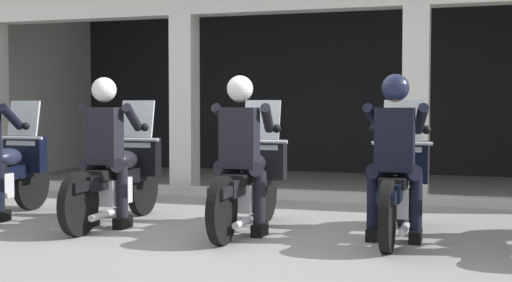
{
  "coord_description": "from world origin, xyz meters",
  "views": [
    {
      "loc": [
        2.23,
        -6.87,
        1.29
      ],
      "look_at": [
        0.0,
        0.26,
        0.91
      ],
      "focal_mm": 49.5,
      "sensor_mm": 36.0,
      "label": 1
    }
  ],
  "objects_px": {
    "motorcycle_right": "(398,186)",
    "police_officer_right": "(395,143)",
    "motorcycle_center": "(249,182)",
    "motorcycle_left": "(119,178)",
    "motorcycle_far_left": "(1,174)",
    "police_officer_left": "(105,139)",
    "police_officer_center": "(240,141)"
  },
  "relations": [
    {
      "from": "motorcycle_left",
      "to": "police_officer_center",
      "type": "xyz_separation_m",
      "value": [
        1.5,
        -0.27,
        0.44
      ]
    },
    {
      "from": "police_officer_center",
      "to": "police_officer_right",
      "type": "relative_size",
      "value": 1.0
    },
    {
      "from": "police_officer_center",
      "to": "police_officer_right",
      "type": "distance_m",
      "value": 1.51
    },
    {
      "from": "police_officer_center",
      "to": "motorcycle_left",
      "type": "bearing_deg",
      "value": 166.19
    },
    {
      "from": "motorcycle_far_left",
      "to": "police_officer_left",
      "type": "bearing_deg",
      "value": -19.68
    },
    {
      "from": "motorcycle_right",
      "to": "police_officer_right",
      "type": "relative_size",
      "value": 1.29
    },
    {
      "from": "motorcycle_far_left",
      "to": "police_officer_left",
      "type": "xyz_separation_m",
      "value": [
        1.5,
        -0.25,
        0.44
      ]
    },
    {
      "from": "police_officer_right",
      "to": "motorcycle_left",
      "type": "bearing_deg",
      "value": 174.56
    },
    {
      "from": "motorcycle_left",
      "to": "police_officer_right",
      "type": "bearing_deg",
      "value": -6.05
    },
    {
      "from": "motorcycle_center",
      "to": "police_officer_right",
      "type": "distance_m",
      "value": 1.57
    },
    {
      "from": "police_officer_right",
      "to": "motorcycle_right",
      "type": "bearing_deg",
      "value": 87.47
    },
    {
      "from": "police_officer_left",
      "to": "motorcycle_center",
      "type": "height_order",
      "value": "police_officer_left"
    },
    {
      "from": "motorcycle_left",
      "to": "police_officer_right",
      "type": "relative_size",
      "value": 1.29
    },
    {
      "from": "motorcycle_center",
      "to": "police_officer_center",
      "type": "xyz_separation_m",
      "value": [
        -0.0,
        -0.28,
        0.44
      ]
    },
    {
      "from": "police_officer_left",
      "to": "police_officer_right",
      "type": "distance_m",
      "value": 3.0
    },
    {
      "from": "motorcycle_left",
      "to": "motorcycle_center",
      "type": "height_order",
      "value": "same"
    },
    {
      "from": "police_officer_left",
      "to": "police_officer_right",
      "type": "xyz_separation_m",
      "value": [
        3.0,
        0.12,
        0.0
      ]
    },
    {
      "from": "motorcycle_center",
      "to": "motorcycle_right",
      "type": "relative_size",
      "value": 1.0
    },
    {
      "from": "motorcycle_far_left",
      "to": "motorcycle_right",
      "type": "xyz_separation_m",
      "value": [
        4.5,
        0.15,
        0.0
      ]
    },
    {
      "from": "motorcycle_far_left",
      "to": "motorcycle_center",
      "type": "distance_m",
      "value": 3.0
    },
    {
      "from": "motorcycle_right",
      "to": "police_officer_right",
      "type": "bearing_deg",
      "value": -92.53
    },
    {
      "from": "motorcycle_far_left",
      "to": "motorcycle_left",
      "type": "xyz_separation_m",
      "value": [
        1.5,
        0.03,
        0.0
      ]
    },
    {
      "from": "motorcycle_far_left",
      "to": "motorcycle_center",
      "type": "relative_size",
      "value": 1.0
    },
    {
      "from": "police_officer_left",
      "to": "police_officer_center",
      "type": "distance_m",
      "value": 1.5
    },
    {
      "from": "police_officer_center",
      "to": "motorcycle_right",
      "type": "relative_size",
      "value": 0.78
    },
    {
      "from": "motorcycle_far_left",
      "to": "motorcycle_center",
      "type": "height_order",
      "value": "same"
    },
    {
      "from": "motorcycle_center",
      "to": "motorcycle_right",
      "type": "bearing_deg",
      "value": 0.65
    },
    {
      "from": "motorcycle_center",
      "to": "police_officer_right",
      "type": "height_order",
      "value": "police_officer_right"
    },
    {
      "from": "motorcycle_far_left",
      "to": "police_officer_center",
      "type": "bearing_deg",
      "value": -14.78
    },
    {
      "from": "motorcycle_left",
      "to": "motorcycle_right",
      "type": "bearing_deg",
      "value": -0.65
    },
    {
      "from": "police_officer_left",
      "to": "motorcycle_right",
      "type": "xyz_separation_m",
      "value": [
        3.0,
        0.4,
        -0.44
      ]
    },
    {
      "from": "motorcycle_left",
      "to": "motorcycle_center",
      "type": "distance_m",
      "value": 1.5
    }
  ]
}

